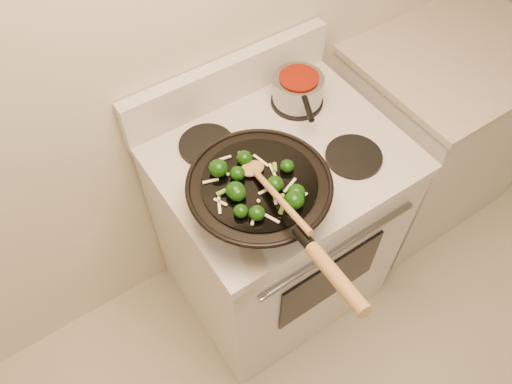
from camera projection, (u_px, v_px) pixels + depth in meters
stove at (275, 227)px, 1.95m from camera, size 0.78×0.67×1.08m
counter_unit at (431, 132)px, 2.27m from camera, size 0.80×0.62×0.91m
wok at (260, 195)px, 1.39m from camera, size 0.40×0.67×0.24m
stirfry at (256, 186)px, 1.32m from camera, size 0.25×0.27×0.05m
wooden_spoon at (267, 185)px, 1.30m from camera, size 0.07×0.32×0.09m
saucepan at (298, 89)px, 1.67m from camera, size 0.17×0.26×0.10m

